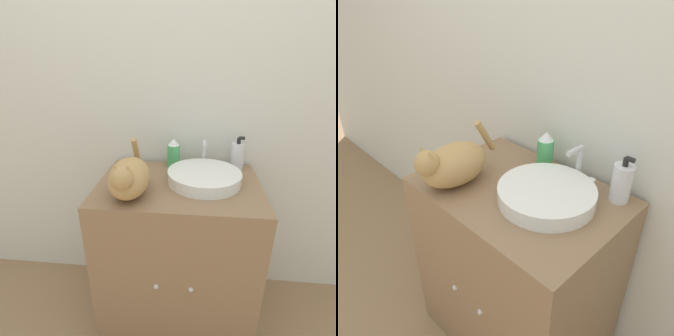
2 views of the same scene
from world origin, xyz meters
The scene contains 7 objects.
wall_back centered at (0.00, 0.60, 1.25)m, with size 6.00×0.05×2.50m.
vanity_cabinet centered at (0.00, 0.28, 0.43)m, with size 0.79×0.57×0.86m.
sink_basin centered at (0.12, 0.30, 0.89)m, with size 0.36×0.36×0.06m.
faucet centered at (0.12, 0.48, 0.93)m, with size 0.16×0.10×0.16m.
cat centered at (-0.21, 0.13, 0.95)m, with size 0.18×0.38×0.23m.
soap_bottle centered at (0.30, 0.49, 0.94)m, with size 0.07×0.07×0.18m.
spray_bottle centered at (-0.04, 0.48, 0.94)m, with size 0.07×0.07×0.16m.
Camera 2 is at (0.71, -0.48, 1.57)m, focal length 35.00 mm.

